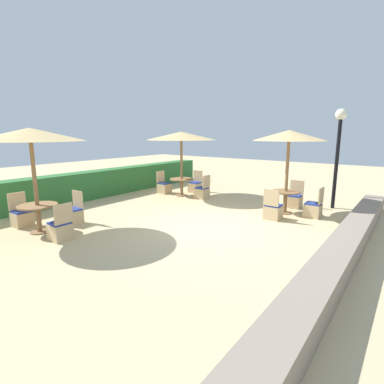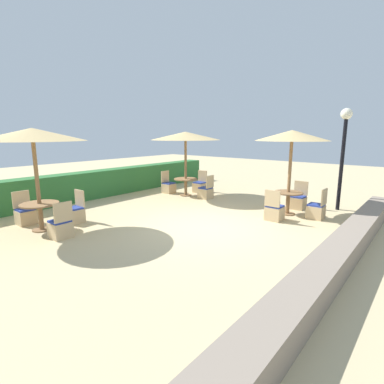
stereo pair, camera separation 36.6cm
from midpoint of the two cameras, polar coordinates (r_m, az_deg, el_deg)
The scene contains 19 objects.
ground_plane at distance 8.37m, azimuth 4.46°, elevation -6.57°, with size 40.00×40.00×0.00m, color #C6B284.
hedge_row at distance 12.37m, azimuth -17.95°, elevation 1.30°, with size 13.00×0.70×1.06m, color #2D6B33.
stone_border at distance 7.04m, azimuth 28.33°, elevation -9.43°, with size 10.00×0.56×0.47m, color gray.
lamp_post at distance 11.04m, azimuth 27.86°, elevation 8.91°, with size 0.36×0.36×3.32m.
parasol_back_right at distance 12.10m, azimuth -0.37°, elevation 10.60°, with size 2.78×2.78×2.59m.
round_table_back_right at distance 12.27m, azimuth -0.36°, elevation 1.79°, with size 0.96×0.96×0.71m.
patio_chair_back_right_east at distance 13.02m, azimuth 2.29°, elevation 1.11°, with size 0.46×0.46×0.93m.
patio_chair_back_right_south at distance 11.76m, azimuth 3.55°, elevation -0.01°, with size 0.46×0.46×0.93m.
patio_chair_back_right_north at distance 12.89m, azimuth -3.70°, elevation 0.99°, with size 0.46×0.46×0.93m.
parasol_back_left at distance 8.54m, azimuth -27.04°, elevation 9.66°, with size 2.62×2.62×2.67m.
round_table_back_left at distance 8.77m, azimuth -25.91°, elevation -3.08°, with size 0.97×0.97×0.73m.
patio_chair_back_left_north at distance 9.64m, azimuth -28.20°, elevation -3.89°, with size 0.46×0.46×0.93m.
patio_chair_back_left_east at distance 9.21m, azimuth -20.40°, elevation -3.89°, with size 0.46×0.46×0.93m.
patio_chair_back_left_south at distance 8.00m, azimuth -22.55°, elevation -6.29°, with size 0.46×0.46×0.93m.
parasol_front_right at distance 9.79m, azimuth 19.56°, elevation 10.02°, with size 2.23×2.23×2.63m.
round_table_front_right at distance 9.99m, azimuth 18.83°, elevation -1.05°, with size 0.90×0.90×0.72m.
patio_chair_front_right_west at distance 9.24m, azimuth 16.51°, elevation -3.59°, with size 0.46×0.46×0.93m.
patio_chair_front_right_south at distance 9.84m, azimuth 23.60°, elevation -3.19°, with size 0.46×0.46×0.93m.
patio_chair_front_right_east at distance 10.87m, azimuth 20.48°, elevation -1.65°, with size 0.46×0.46×0.93m.
Camera 2 is at (-6.43, -4.68, 2.56)m, focal length 28.00 mm.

